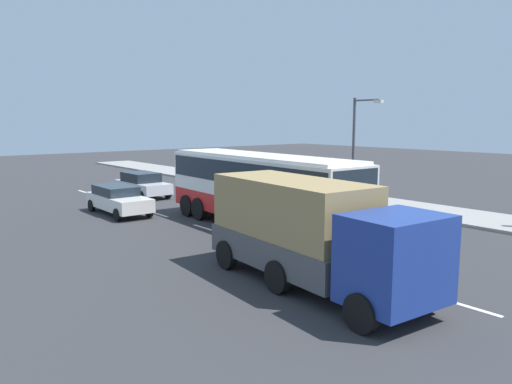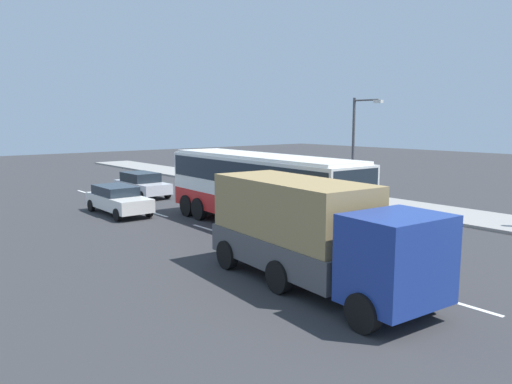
{
  "view_description": "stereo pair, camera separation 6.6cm",
  "coord_description": "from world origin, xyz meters",
  "px_view_note": "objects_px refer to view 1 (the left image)",
  "views": [
    {
      "loc": [
        15.02,
        -14.91,
        4.91
      ],
      "look_at": [
        -2.48,
        -0.44,
        1.61
      ],
      "focal_mm": 34.66,
      "sensor_mm": 36.0,
      "label": 1
    },
    {
      "loc": [
        14.98,
        -14.96,
        4.91
      ],
      "look_at": [
        -2.48,
        -0.44,
        1.61
      ],
      "focal_mm": 34.66,
      "sensor_mm": 36.0,
      "label": 2
    }
  ],
  "objects_px": {
    "cargo_truck": "(311,231)",
    "car_white_minivan": "(118,199)",
    "car_silver_hatch": "(142,184)",
    "coach_bus": "(259,183)",
    "street_lamp": "(357,142)"
  },
  "relations": [
    {
      "from": "cargo_truck",
      "to": "car_white_minivan",
      "type": "relative_size",
      "value": 1.7
    },
    {
      "from": "cargo_truck",
      "to": "car_silver_hatch",
      "type": "bearing_deg",
      "value": 172.86
    },
    {
      "from": "coach_bus",
      "to": "cargo_truck",
      "type": "height_order",
      "value": "coach_bus"
    },
    {
      "from": "car_silver_hatch",
      "to": "street_lamp",
      "type": "relative_size",
      "value": 0.76
    },
    {
      "from": "coach_bus",
      "to": "street_lamp",
      "type": "relative_size",
      "value": 1.94
    },
    {
      "from": "cargo_truck",
      "to": "car_white_minivan",
      "type": "bearing_deg",
      "value": -176.62
    },
    {
      "from": "car_silver_hatch",
      "to": "cargo_truck",
      "type": "bearing_deg",
      "value": -12.7
    },
    {
      "from": "coach_bus",
      "to": "car_silver_hatch",
      "type": "distance_m",
      "value": 12.22
    },
    {
      "from": "car_silver_hatch",
      "to": "street_lamp",
      "type": "distance_m",
      "value": 13.9
    },
    {
      "from": "coach_bus",
      "to": "car_white_minivan",
      "type": "relative_size",
      "value": 2.45
    },
    {
      "from": "car_white_minivan",
      "to": "car_silver_hatch",
      "type": "xyz_separation_m",
      "value": [
        -4.67,
        3.74,
        0.03
      ]
    },
    {
      "from": "coach_bus",
      "to": "car_silver_hatch",
      "type": "relative_size",
      "value": 2.56
    },
    {
      "from": "car_silver_hatch",
      "to": "street_lamp",
      "type": "bearing_deg",
      "value": 33.76
    },
    {
      "from": "street_lamp",
      "to": "coach_bus",
      "type": "bearing_deg",
      "value": -83.67
    },
    {
      "from": "cargo_truck",
      "to": "car_silver_hatch",
      "type": "distance_m",
      "value": 19.67
    }
  ]
}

